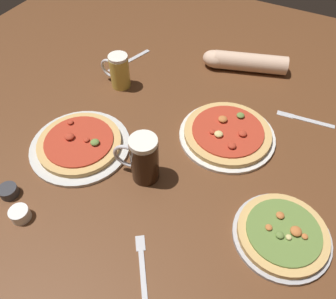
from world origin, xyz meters
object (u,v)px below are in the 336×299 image
object	(u,v)px
diner_arm	(241,62)
knife_spare	(305,119)
ramekin_butter	(9,191)
knife_right	(129,60)
pizza_plate_far	(227,134)
ramekin_sauce	(20,214)
fork_left	(143,275)
beer_mug_dark	(119,71)
pizza_plate_side	(282,234)
beer_mug_amber	(143,159)
pizza_plate_near	(80,144)

from	to	relation	value
diner_arm	knife_spare	bearing A→B (deg)	-30.20
ramekin_butter	knife_right	size ratio (longest dim) A/B	0.25
ramekin_butter	diner_arm	world-z (taller)	diner_arm
pizza_plate_far	diner_arm	xyz separation A→B (m)	(-0.09, 0.40, 0.02)
ramekin_sauce	fork_left	size ratio (longest dim) A/B	0.28
beer_mug_dark	knife_spare	xyz separation A→B (m)	(0.71, 0.14, -0.07)
knife_spare	diner_arm	distance (m)	0.37
pizza_plate_far	pizza_plate_side	xyz separation A→B (m)	(0.27, -0.28, -0.00)
pizza_plate_side	beer_mug_dark	xyz separation A→B (m)	(-0.76, 0.35, 0.05)
pizza_plate_side	knife_right	xyz separation A→B (m)	(-0.81, 0.51, -0.01)
beer_mug_dark	ramekin_sauce	distance (m)	0.65
pizza_plate_side	knife_right	distance (m)	0.96
beer_mug_dark	ramekin_sauce	size ratio (longest dim) A/B	2.46
knife_right	beer_mug_amber	bearing A→B (deg)	-53.53
pizza_plate_near	beer_mug_amber	distance (m)	0.26
diner_arm	beer_mug_dark	bearing A→B (deg)	-140.29
pizza_plate_near	diner_arm	xyz separation A→B (m)	(0.33, 0.67, 0.02)
fork_left	knife_right	size ratio (longest dim) A/B	0.92
knife_spare	ramekin_butter	bearing A→B (deg)	-134.14
fork_left	knife_spare	world-z (taller)	same
pizza_plate_near	knife_spare	distance (m)	0.81
pizza_plate_near	beer_mug_amber	world-z (taller)	beer_mug_amber
pizza_plate_side	ramekin_butter	distance (m)	0.80
pizza_plate_far	pizza_plate_side	distance (m)	0.39
beer_mug_dark	knife_right	world-z (taller)	beer_mug_dark
ramekin_sauce	diner_arm	distance (m)	1.02
beer_mug_amber	diner_arm	world-z (taller)	beer_mug_amber
fork_left	diner_arm	xyz separation A→B (m)	(-0.08, 0.95, 0.03)
pizza_plate_side	knife_spare	size ratio (longest dim) A/B	1.30
pizza_plate_near	pizza_plate_far	size ratio (longest dim) A/B	1.01
knife_right	knife_spare	world-z (taller)	same
beer_mug_dark	pizza_plate_far	bearing A→B (deg)	-8.23
ramekin_butter	diner_arm	distance (m)	1.01
ramekin_sauce	beer_mug_amber	bearing A→B (deg)	51.06
pizza_plate_near	fork_left	distance (m)	0.49
pizza_plate_side	ramekin_butter	xyz separation A→B (m)	(-0.76, -0.24, -0.00)
pizza_plate_far	knife_right	bearing A→B (deg)	157.27
ramekin_sauce	ramekin_butter	size ratio (longest dim) A/B	1.00
beer_mug_dark	ramekin_butter	world-z (taller)	beer_mug_dark
ramekin_sauce	ramekin_butter	xyz separation A→B (m)	(-0.09, 0.04, -0.00)
knife_spare	pizza_plate_near	bearing A→B (deg)	-142.86
ramekin_sauce	knife_right	distance (m)	0.81
ramekin_sauce	knife_spare	world-z (taller)	ramekin_sauce
ramekin_butter	fork_left	world-z (taller)	ramekin_butter
beer_mug_dark	diner_arm	bearing A→B (deg)	39.71
pizza_plate_far	fork_left	xyz separation A→B (m)	(-0.01, -0.55, -0.01)
ramekin_butter	knife_right	distance (m)	0.76
diner_arm	pizza_plate_side	bearing A→B (deg)	-62.00
pizza_plate_far	pizza_plate_near	bearing A→B (deg)	-146.90
pizza_plate_side	knife_right	bearing A→B (deg)	147.81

